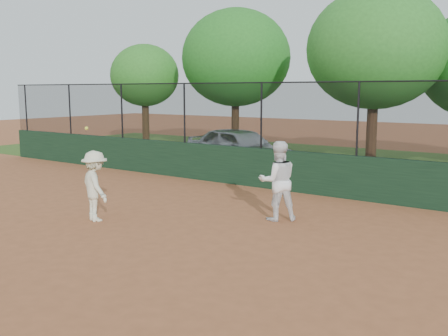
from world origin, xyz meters
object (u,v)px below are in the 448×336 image
Objects in this scene: parked_car at (240,148)px; tree_0 at (145,76)px; tree_1 at (235,58)px; player_second at (278,181)px; player_main at (95,186)px; tree_2 at (375,49)px.

tree_0 is (-7.81, 3.06, 2.89)m from parked_car.
player_second is at bearing -51.31° from tree_1.
tree_1 is at bearing 108.59° from player_main.
tree_0 is 5.50m from tree_1.
parked_car is 5.35m from tree_1.
tree_2 reaches higher than parked_car.
player_second is 0.28× the size of tree_2.
tree_1 reaches higher than tree_0.
tree_0 is 12.38m from tree_2.
player_main reaches higher than parked_car.
tree_0 reaches higher than player_main.
player_main is 10.85m from tree_2.
tree_0 is (-12.66, 8.85, 2.77)m from player_second.
player_main is (-3.36, -2.43, -0.11)m from player_second.
player_main is at bearing -71.41° from tree_1.
tree_1 reaches higher than parked_car.
tree_0 reaches higher than parked_car.
tree_0 is at bearing -178.53° from tree_1.
player_main is at bearing -7.63° from player_second.
parked_car is 0.73× the size of tree_2.
parked_car is 8.36m from player_main.
player_main reaches higher than player_second.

